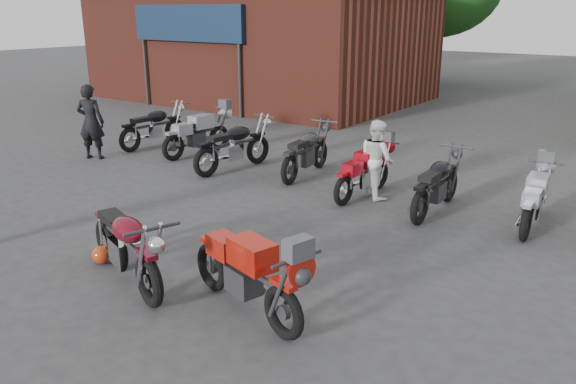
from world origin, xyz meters
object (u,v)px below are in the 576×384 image
Objects in this scene: row_bike_3 at (306,149)px; helmet at (102,255)px; vintage_motorcycle at (126,241)px; person_dark at (91,122)px; row_bike_0 at (154,124)px; row_bike_6 at (535,197)px; row_bike_5 at (437,181)px; person_light at (377,159)px; row_bike_4 at (364,170)px; row_bike_1 at (198,132)px; row_bike_2 at (234,143)px; sportbike at (247,269)px.

helmet is at bearing 173.50° from row_bike_3.
vintage_motorcycle is 1.18× the size of person_dark.
row_bike_6 is (9.49, -0.27, -0.07)m from row_bike_0.
row_bike_3 is at bearing 91.32° from helmet.
row_bike_5 reaches higher than helmet.
person_light is at bearing -110.29° from row_bike_3.
row_bike_3 is 1.12× the size of row_bike_4.
row_bike_1 is (-5.08, 0.38, -0.16)m from person_light.
person_dark is at bearing 172.83° from row_bike_0.
vintage_motorcycle is 5.23m from person_light.
row_bike_6 is at bearing -80.94° from row_bike_2.
row_bike_5 is (1.47, -0.03, 0.05)m from row_bike_4.
row_bike_3 reaches higher than helmet.
row_bike_0 reaches higher than row_bike_1.
person_light is 0.83× the size of row_bike_6.
row_bike_1 is 1.11× the size of row_bike_4.
person_dark reaches higher than row_bike_2.
row_bike_3 is (-2.69, 5.23, 0.01)m from sportbike.
row_bike_3 reaches higher than row_bike_4.
row_bike_6 is at bearing -102.00° from row_bike_3.
row_bike_5 is at bearing -92.19° from row_bike_0.
helmet is 5.40m from row_bike_3.
row_bike_2 is at bearing -97.13° from row_bike_0.
vintage_motorcycle reaches higher than sportbike.
vintage_motorcycle is 7.90m from row_bike_0.
row_bike_3 is 3.21m from row_bike_5.
row_bike_1 is at bearing -87.21° from row_bike_0.
row_bike_2 reaches higher than row_bike_0.
vintage_motorcycle reaches higher than row_bike_4.
vintage_motorcycle is 1.41× the size of person_light.
row_bike_2 reaches higher than sportbike.
vintage_motorcycle is 5.08m from row_bike_4.
vintage_motorcycle is 1.16× the size of row_bike_4.
row_bike_3 is (5.00, 1.77, -0.31)m from person_dark.
row_bike_3 is at bearing 78.60° from row_bike_5.
sportbike is 8.44m from person_dark.
row_bike_5 is at bearing 93.85° from row_bike_6.
row_bike_4 is at bearing -82.59° from row_bike_2.
row_bike_1 reaches higher than row_bike_4.
sportbike is 0.99× the size of row_bike_1.
row_bike_0 is 1.12× the size of row_bike_4.
sportbike is at bearing -126.40° from row_bike_1.
sportbike is 7.08× the size of helmet.
person_light is 1.94m from row_bike_3.
sportbike is 0.98× the size of row_bike_0.
person_light is 5.10m from row_bike_1.
sportbike is 1.34× the size of person_light.
person_light reaches higher than row_bike_5.
person_dark reaches higher than vintage_motorcycle.
person_dark reaches higher than row_bike_0.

